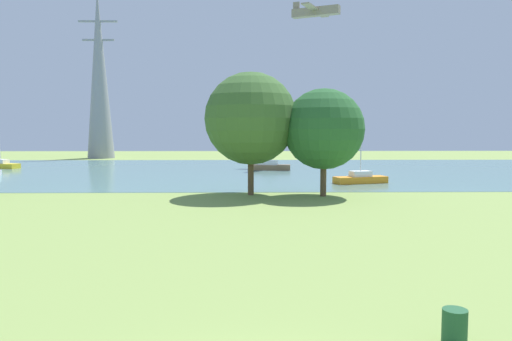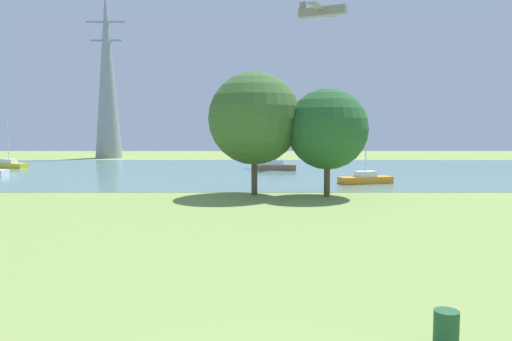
# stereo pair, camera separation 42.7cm
# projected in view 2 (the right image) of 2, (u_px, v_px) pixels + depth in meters

# --- Properties ---
(ground_plane) EXTENTS (160.00, 160.00, 0.00)m
(ground_plane) POSITION_uv_depth(u_px,v_px,m) (253.00, 209.00, 30.39)
(ground_plane) COLOR #7F994C
(litter_bin) EXTENTS (0.56, 0.56, 0.80)m
(litter_bin) POSITION_uv_depth(u_px,v_px,m) (445.00, 328.00, 11.27)
(litter_bin) COLOR #1E512D
(litter_bin) RESTS_ON ground
(water_surface) EXTENTS (140.00, 40.00, 0.02)m
(water_surface) POSITION_uv_depth(u_px,v_px,m) (254.00, 171.00, 58.29)
(water_surface) COLOR slate
(water_surface) RESTS_ON ground
(sailboat_yellow) EXTENTS (5.03, 2.92, 6.61)m
(sailboat_yellow) POSITION_uv_depth(u_px,v_px,m) (7.00, 164.00, 62.26)
(sailboat_yellow) COLOR yellow
(sailboat_yellow) RESTS_ON water_surface
(sailboat_brown) EXTENTS (4.91, 1.91, 6.94)m
(sailboat_brown) POSITION_uv_depth(u_px,v_px,m) (274.00, 166.00, 59.24)
(sailboat_brown) COLOR brown
(sailboat_brown) RESTS_ON water_surface
(sailboat_orange) EXTENTS (5.03, 2.84, 6.38)m
(sailboat_orange) POSITION_uv_depth(u_px,v_px,m) (364.00, 178.00, 44.61)
(sailboat_orange) COLOR orange
(sailboat_orange) RESTS_ON water_surface
(tree_east_near) EXTENTS (6.76, 6.76, 9.00)m
(tree_east_near) POSITION_uv_depth(u_px,v_px,m) (253.00, 119.00, 36.59)
(tree_east_near) COLOR brown
(tree_east_near) RESTS_ON ground
(tree_east_far) EXTENTS (5.81, 5.81, 7.75)m
(tree_east_far) POSITION_uv_depth(u_px,v_px,m) (326.00, 129.00, 35.90)
(tree_east_far) COLOR brown
(tree_east_far) RESTS_ON ground
(electricity_pylon) EXTENTS (6.40, 4.40, 27.98)m
(electricity_pylon) POSITION_uv_depth(u_px,v_px,m) (106.00, 73.00, 83.05)
(electricity_pylon) COLOR gray
(electricity_pylon) RESTS_ON ground
(light_aircraft) EXTENTS (6.23, 8.02, 2.10)m
(light_aircraft) POSITION_uv_depth(u_px,v_px,m) (321.00, 11.00, 65.74)
(light_aircraft) COLOR gray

